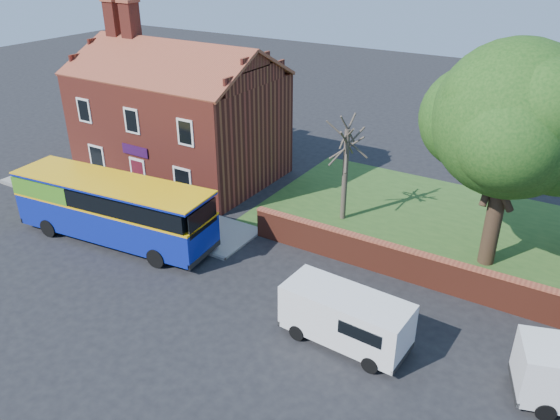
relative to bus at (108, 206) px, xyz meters
The scene contains 10 objects.
ground 5.41m from the bus, 32.33° to the right, with size 120.00×120.00×0.00m, color black.
pavement 4.44m from the bus, 131.74° to the left, with size 18.00×3.50×0.12m, color gray.
kerb 3.49m from the bus, 154.65° to the left, with size 18.00×0.15×0.14m, color slate.
grass_strip 20.20m from the bus, 30.73° to the left, with size 26.00×12.00×0.04m, color #426B28.
shop_building 9.32m from the bus, 107.26° to the left, with size 12.30×8.13×10.50m.
boundary_wall 17.85m from the bus, 13.90° to the left, with size 22.00×0.38×1.60m.
bus is the anchor object (origin of this frame).
van_near 13.86m from the bus, ahead, with size 4.99×2.25×2.15m.
large_tree 19.56m from the bus, 24.78° to the left, with size 8.62×6.82×10.51m.
bare_tree 12.42m from the bus, 41.83° to the left, with size 2.12×2.52×5.65m.
Camera 1 is at (16.10, -13.77, 14.00)m, focal length 35.00 mm.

